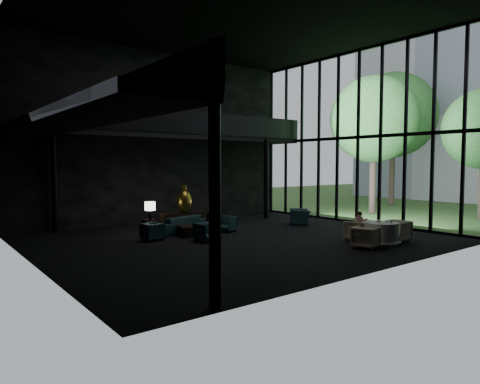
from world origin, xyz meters
TOP-DOWN VIEW (x-y plane):
  - floor at (0.00, 0.00)m, footprint 14.00×12.00m
  - ceiling at (0.00, 0.00)m, footprint 14.00×12.00m
  - wall_back at (0.00, 6.00)m, footprint 14.00×0.04m
  - wall_front at (0.00, -6.00)m, footprint 14.00×0.04m
  - wall_left at (-7.00, 0.00)m, footprint 0.04×12.00m
  - curtain_wall at (6.95, 0.00)m, footprint 0.20×12.00m
  - mezzanine_left at (-6.00, 0.00)m, footprint 2.00×12.00m
  - mezzanine_back at (1.00, 5.00)m, footprint 12.00×2.00m
  - railing_left at (-5.00, 0.00)m, footprint 0.06×12.00m
  - railing_back at (1.00, 4.00)m, footprint 12.00×0.06m
  - column_sw at (-5.00, -5.70)m, footprint 0.24×0.24m
  - column_nw at (-5.00, 5.70)m, footprint 0.24×0.24m
  - column_ne at (4.80, 4.00)m, footprint 0.24×0.24m
  - tree_near at (11.00, 2.00)m, footprint 4.80×4.80m
  - tree_far at (16.00, 4.00)m, footprint 5.60×5.60m
  - console at (-0.27, 3.63)m, footprint 2.09×0.48m
  - bronze_urn at (-0.27, 3.53)m, footprint 0.63×0.63m
  - side_table_left at (-1.87, 3.68)m, footprint 0.45×0.45m
  - table_lamp_left at (-1.87, 3.54)m, footprint 0.43×0.43m
  - side_table_right at (1.33, 3.74)m, footprint 0.52×0.52m
  - table_lamp_right at (1.33, 3.48)m, footprint 0.37×0.37m
  - sofa at (-1.07, 2.66)m, footprint 2.65×1.43m
  - lounge_armchair_west at (-2.69, 1.66)m, footprint 0.63×0.66m
  - lounge_armchair_east at (0.58, 1.64)m, footprint 0.79×0.81m
  - lounge_armchair_south at (-1.26, 0.27)m, footprint 0.76×0.72m
  - window_armchair at (4.53, 1.31)m, footprint 1.21×1.22m
  - coffee_table at (-1.11, 1.62)m, footprint 1.06×1.06m
  - dining_table at (3.26, -3.82)m, footprint 1.28×1.28m
  - dining_chair_north at (3.15, -2.94)m, footprint 0.99×0.94m
  - dining_chair_east at (4.18, -3.82)m, footprint 0.81×0.86m
  - dining_chair_west at (2.19, -3.95)m, footprint 0.92×0.96m
  - child at (3.21, -2.92)m, footprint 0.28×0.28m
  - plate_a at (3.09, -3.97)m, footprint 0.25×0.25m
  - plate_b at (3.40, -3.63)m, footprint 0.26×0.26m
  - saucer at (3.57, -3.89)m, footprint 0.17×0.17m
  - coffee_cup at (3.44, -3.88)m, footprint 0.12×0.12m
  - cereal_bowl at (3.27, -3.68)m, footprint 0.16×0.16m
  - cream_pot at (3.34, -4.15)m, footprint 0.07×0.07m

SIDE VIEW (x-z plane):
  - floor at x=0.00m, z-range -0.01..0.01m
  - coffee_table at x=-1.11m, z-range 0.00..0.40m
  - side_table_left at x=-1.87m, z-range 0.00..0.50m
  - side_table_right at x=1.33m, z-range 0.00..0.57m
  - lounge_armchair_west at x=-2.69m, z-range 0.00..0.64m
  - lounge_armchair_east at x=0.58m, z-range 0.00..0.65m
  - dining_table at x=3.26m, z-range -0.05..0.70m
  - console at x=-0.27m, z-range 0.00..0.67m
  - lounge_armchair_south at x=-1.26m, z-range 0.00..0.72m
  - dining_chair_west at x=2.19m, z-range 0.00..0.81m
  - dining_chair_east at x=4.18m, z-range 0.00..0.86m
  - dining_chair_north at x=3.15m, z-range 0.00..0.87m
  - window_armchair at x=4.53m, z-range 0.00..0.91m
  - sofa at x=-1.07m, z-range 0.00..0.99m
  - child at x=3.21m, z-range 0.45..1.05m
  - saucer at x=3.57m, z-range 0.75..0.76m
  - plate_b at x=3.40m, z-range 0.75..0.76m
  - plate_a at x=3.09m, z-range 0.75..0.77m
  - cream_pot at x=3.34m, z-range 0.75..0.82m
  - cereal_bowl at x=3.27m, z-range 0.75..0.83m
  - coffee_cup at x=3.44m, z-range 0.76..0.83m
  - table_lamp_right at x=1.33m, z-range 0.70..1.32m
  - table_lamp_left at x=-1.87m, z-range 0.66..1.38m
  - bronze_urn at x=-0.27m, z-range 0.58..1.76m
  - column_sw at x=-5.00m, z-range 0.00..4.00m
  - column_nw at x=-5.00m, z-range 0.00..4.00m
  - column_ne at x=4.80m, z-range 0.00..4.00m
  - wall_back at x=0.00m, z-range 0.00..8.00m
  - wall_front at x=0.00m, z-range 0.00..8.00m
  - wall_left at x=-7.00m, z-range 0.00..8.00m
  - curtain_wall at x=6.95m, z-range 0.00..8.00m
  - mezzanine_left at x=-6.00m, z-range 3.88..4.12m
  - mezzanine_back at x=1.00m, z-range 3.88..4.12m
  - railing_left at x=-5.00m, z-range 4.10..5.10m
  - railing_back at x=1.00m, z-range 4.10..5.10m
  - tree_near at x=11.00m, z-range 1.41..9.06m
  - tree_far at x=16.00m, z-range 1.59..10.39m
  - ceiling at x=0.00m, z-range 7.99..8.01m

